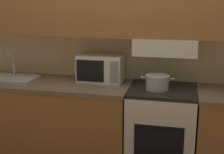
% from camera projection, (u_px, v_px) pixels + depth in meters
% --- Properties ---
extents(wall_back, '(5.39, 0.38, 2.55)m').
position_uv_depth(wall_back, '(119.00, 25.00, 3.11)').
color(wall_back, beige).
rests_on(wall_back, ground_plane).
extents(lower_counter_main, '(1.67, 0.63, 0.93)m').
position_uv_depth(lower_counter_main, '(51.00, 124.00, 3.28)').
color(lower_counter_main, '#A36B38').
rests_on(lower_counter_main, ground_plane).
extents(stove_range, '(0.62, 0.60, 0.93)m').
position_uv_depth(stove_range, '(161.00, 134.00, 3.04)').
color(stove_range, white).
rests_on(stove_range, ground_plane).
extents(cooking_pot, '(0.30, 0.22, 0.14)m').
position_uv_depth(cooking_pot, '(157.00, 82.00, 2.88)').
color(cooking_pot, '#B7BABF').
rests_on(cooking_pot, stove_range).
extents(microwave, '(0.45, 0.29, 0.27)m').
position_uv_depth(microwave, '(101.00, 68.00, 3.16)').
color(microwave, white).
rests_on(microwave, lower_counter_main).
extents(sink_basin, '(0.59, 0.34, 0.28)m').
position_uv_depth(sink_basin, '(8.00, 77.00, 3.27)').
color(sink_basin, '#B7BABF').
rests_on(sink_basin, lower_counter_main).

